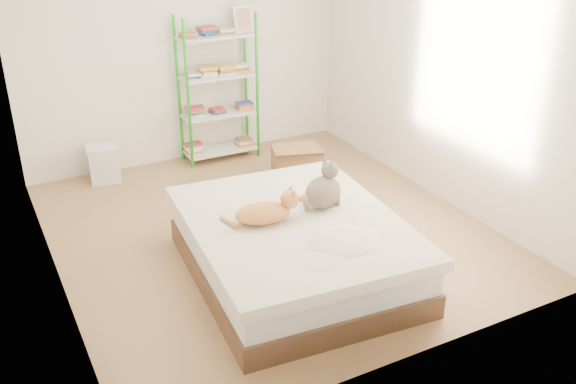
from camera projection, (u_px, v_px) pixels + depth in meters
room at (266, 97)px, 5.53m from camera, size 3.81×4.21×2.61m
bed at (294, 248)px, 5.26m from camera, size 1.79×2.16×0.52m
orange_cat at (263, 211)px, 5.07m from camera, size 0.57×0.39×0.21m
grey_cat at (323, 186)px, 5.28m from camera, size 0.39×0.34×0.40m
shelf_unit at (219, 85)px, 7.34m from camera, size 0.91×0.36×1.74m
cardboard_box at (297, 164)px, 7.06m from camera, size 0.62×0.63×0.42m
white_bin at (104, 163)px, 7.02m from camera, size 0.39×0.36×0.40m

